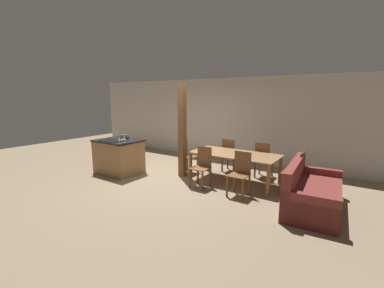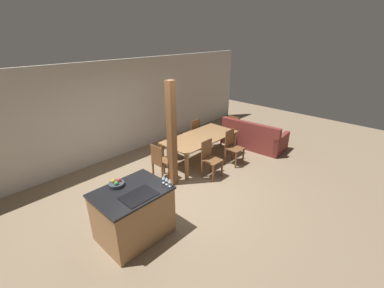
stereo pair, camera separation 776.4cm
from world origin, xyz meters
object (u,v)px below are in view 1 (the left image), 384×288
Objects in this scene: dining_chair_head_end at (187,155)px; dining_chair_far_right at (263,159)px; wine_glass_middle at (122,139)px; dining_chair_near_left at (202,166)px; fruit_bowl at (124,137)px; dining_chair_near_right at (240,173)px; kitchen_island at (119,156)px; wine_glass_near at (119,139)px; dining_chair_foot_end at (296,172)px; couch at (311,194)px; wine_glass_far at (124,138)px; dining_table at (234,156)px; timber_post at (182,131)px; dining_chair_far_left at (230,154)px.

dining_chair_far_right is at bearing -69.10° from dining_chair_head_end.
wine_glass_middle reaches higher than dining_chair_near_left.
fruit_bowl is at bearing -178.98° from dining_chair_near_left.
wine_glass_middle reaches higher than dining_chair_near_right.
kitchen_island is 0.88m from wine_glass_near.
dining_chair_foot_end is (1.94, 0.74, 0.00)m from dining_chair_near_left.
wine_glass_middle is 0.16× the size of dining_chair_foot_end.
wine_glass_middle is 0.08× the size of couch.
dining_chair_far_right is at bearing 27.71° from kitchen_island.
dining_chair_near_left is at bearing 89.52° from couch.
wine_glass_far reaches higher than kitchen_island.
couch is at bearing 10.66° from wine_glass_middle.
fruit_bowl reaches higher than dining_chair_near_right.
wine_glass_middle reaches higher than dining_table.
timber_post is at bearing -166.42° from dining_table.
dining_chair_far_right is 0.49× the size of couch.
wine_glass_middle is 0.07× the size of dining_table.
wine_glass_middle is 0.16× the size of dining_chair_far_right.
wine_glass_middle is 2.97m from dining_chair_far_left.
wine_glass_far is 3.06m from dining_chair_near_right.
dining_chair_far_right and dining_chair_foot_end have the same top height.
couch is at bearing 6.55° from dining_chair_near_right.
dining_chair_head_end is at bearing 142.60° from dining_chair_near_left.
dining_chair_near_right is (3.56, 0.05, -0.48)m from fruit_bowl.
dining_table is 2.27× the size of dining_chair_head_end.
fruit_bowl is at bearing 104.60° from kitchen_island.
dining_chair_near_left is at bearing 90.00° from dining_chair_far_left.
dining_chair_near_left is at bearing 18.37° from wine_glass_middle.
wine_glass_far is 0.06× the size of timber_post.
couch is (4.35, 0.82, -0.76)m from wine_glass_middle.
dining_chair_foot_end is (3.92, 1.40, -0.55)m from wine_glass_middle.
dining_table is 0.90m from dining_chair_far_left.
timber_post is (-0.87, -1.07, 0.73)m from dining_chair_far_left.
dining_chair_far_left reaches higher than couch.
dining_chair_near_right is at bearing 90.00° from dining_chair_far_right.
dining_chair_far_left is at bearing 0.00° from dining_chair_far_right.
dining_chair_head_end is 0.49× the size of couch.
dining_chair_far_left and dining_chair_foot_end have the same top height.
timber_post is (1.11, 1.07, 0.18)m from wine_glass_middle.
dining_chair_head_end is at bearing 55.57° from wine_glass_near.
dining_chair_near_right is 2.02m from timber_post.
kitchen_island is at bearing -172.09° from dining_chair_near_left.
kitchen_island is 0.82m from wine_glass_far.
wine_glass_near reaches higher than fruit_bowl.
kitchen_island is 3.50m from dining_chair_near_right.
wine_glass_near is 1.00× the size of wine_glass_middle.
wine_glass_far is (0.61, -0.53, 0.07)m from fruit_bowl.
dining_chair_head_end is (-1.94, -0.74, 0.00)m from dining_chair_far_right.
wine_glass_near is 0.16× the size of dining_chair_head_end.
fruit_bowl is 0.28× the size of dining_chair_foot_end.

